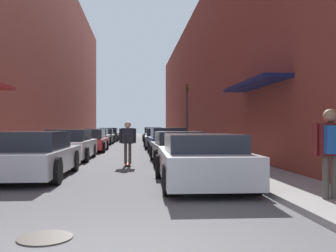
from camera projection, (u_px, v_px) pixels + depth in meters
name	position (u px, v px, depth m)	size (l,w,h in m)	color
ground	(127.00, 149.00, 23.86)	(111.41, 111.41, 0.00)	#515154
curb_strip_left	(74.00, 145.00, 28.54)	(1.80, 50.64, 0.12)	gray
curb_strip_right	(181.00, 144.00, 29.27)	(1.80, 50.64, 0.12)	gray
building_row_left	(35.00, 54.00, 28.29)	(4.90, 50.64, 13.85)	brown
building_row_right	(217.00, 80.00, 29.53)	(4.90, 50.64, 10.32)	brown
parked_car_left_0	(36.00, 155.00, 10.44)	(1.86, 4.51, 1.30)	#B7B7BC
parked_car_left_1	(70.00, 145.00, 16.06)	(1.86, 4.34, 1.32)	silver
parked_car_left_2	(90.00, 141.00, 21.67)	(1.89, 4.22, 1.28)	maroon
parked_car_left_3	(97.00, 138.00, 26.96)	(1.86, 4.80, 1.30)	#515459
parked_car_left_4	(104.00, 136.00, 32.04)	(1.87, 4.06, 1.23)	gray
parked_car_left_5	(109.00, 135.00, 37.32)	(2.02, 4.70, 1.31)	#232326
parked_car_right_0	(201.00, 160.00, 9.13)	(2.09, 4.39, 1.26)	#B7B7BC
parked_car_right_1	(178.00, 148.00, 14.60)	(2.06, 4.61, 1.24)	#232326
parked_car_right_2	(167.00, 141.00, 19.64)	(2.00, 4.03, 1.37)	navy
parked_car_right_3	(159.00, 138.00, 25.40)	(1.97, 4.68, 1.30)	#515459
parked_car_right_4	(155.00, 136.00, 31.54)	(1.85, 4.66, 1.33)	#232326
parked_car_right_5	(152.00, 135.00, 36.60)	(1.91, 3.94, 1.37)	#515459
skateboarder	(128.00, 139.00, 13.74)	(0.62, 0.78, 1.62)	#B2231E
manhole_cover	(45.00, 238.00, 4.80)	(0.70, 0.70, 0.02)	#332D28
traffic_light	(187.00, 109.00, 22.91)	(0.16, 0.22, 3.88)	#2D2D2D
pedestrian	(331.00, 143.00, 6.77)	(0.66, 0.36, 1.64)	#47423D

